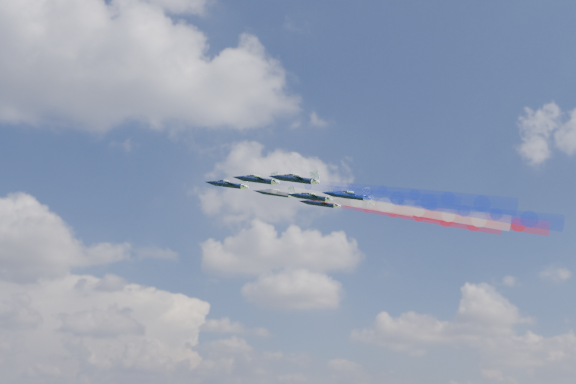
{
  "coord_description": "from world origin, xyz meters",
  "views": [
    {
      "loc": [
        -44.88,
        -171.87,
        92.57
      ],
      "look_at": [
        -17.46,
        -1.18,
        151.47
      ],
      "focal_mm": 42.7,
      "sensor_mm": 36.0,
      "label": 1
    }
  ],
  "objects": [
    {
      "name": "trail_lead",
      "position": [
        -7.1,
        -3.96,
        149.47
      ],
      "size": [
        43.38,
        20.23,
        13.67
      ],
      "primitive_type": null,
      "rotation": [
        0.2,
        -0.15,
        1.18
      ],
      "color": "white"
    },
    {
      "name": "trail_rear_right",
      "position": [
        26.97,
        -8.85,
        144.45
      ],
      "size": [
        43.38,
        20.23,
        13.67
      ],
      "primitive_type": null,
      "rotation": [
        0.2,
        -0.15,
        1.18
      ],
      "color": "red"
    },
    {
      "name": "trail_inner_right",
      "position": [
        6.81,
        0.32,
        149.13
      ],
      "size": [
        43.38,
        20.23,
        13.67
      ],
      "primitive_type": null,
      "rotation": [
        0.2,
        -0.15,
        1.18
      ],
      "color": "red"
    },
    {
      "name": "jet_rear_right",
      "position": [
        1.06,
        0.79,
        149.99
      ],
      "size": [
        16.37,
        14.79,
        7.47
      ],
      "primitive_type": null,
      "rotation": [
        0.2,
        -0.15,
        1.18
      ],
      "color": "black"
    },
    {
      "name": "jet_inner_right",
      "position": [
        -19.09,
        9.96,
        154.67
      ],
      "size": [
        16.37,
        14.79,
        7.47
      ],
      "primitive_type": null,
      "rotation": [
        0.2,
        -0.15,
        1.18
      ],
      "color": "black"
    },
    {
      "name": "jet_outer_right",
      "position": [
        -5.29,
        13.58,
        153.43
      ],
      "size": [
        16.37,
        14.79,
        7.47
      ],
      "primitive_type": null,
      "rotation": [
        0.2,
        -0.15,
        1.18
      ],
      "color": "black"
    },
    {
      "name": "trail_outer_left",
      "position": [
        7.29,
        -30.15,
        142.51
      ],
      "size": [
        43.38,
        20.23,
        13.67
      ],
      "primitive_type": null,
      "rotation": [
        0.2,
        -0.15,
        1.18
      ],
      "color": "#1930D5"
    },
    {
      "name": "jet_center_third",
      "position": [
        -11.39,
        -2.99,
        149.69
      ],
      "size": [
        16.37,
        14.79,
        7.47
      ],
      "primitive_type": null,
      "rotation": [
        0.2,
        -0.15,
        1.18
      ],
      "color": "black"
    },
    {
      "name": "trail_center_third",
      "position": [
        14.51,
        -12.64,
        144.15
      ],
      "size": [
        43.38,
        20.23,
        13.67
      ],
      "primitive_type": null,
      "rotation": [
        0.2,
        -0.15,
        1.18
      ],
      "color": "white"
    },
    {
      "name": "jet_rear_left",
      "position": [
        -4.22,
        -14.22,
        146.75
      ],
      "size": [
        16.37,
        14.79,
        7.47
      ],
      "primitive_type": null,
      "rotation": [
        0.2,
        -0.15,
        1.18
      ],
      "color": "black"
    },
    {
      "name": "jet_outer_left",
      "position": [
        -18.61,
        -20.5,
        148.05
      ],
      "size": [
        16.37,
        14.79,
        7.47
      ],
      "primitive_type": null,
      "rotation": [
        0.2,
        -0.15,
        1.18
      ],
      "color": "black"
    },
    {
      "name": "jet_lead",
      "position": [
        -33.0,
        5.69,
        155.01
      ],
      "size": [
        16.37,
        14.79,
        7.47
      ],
      "primitive_type": null,
      "rotation": [
        0.2,
        -0.15,
        1.18
      ],
      "color": "black"
    },
    {
      "name": "jet_inner_left",
      "position": [
        -26.44,
        -8.45,
        151.75
      ],
      "size": [
        16.37,
        14.79,
        7.47
      ],
      "primitive_type": null,
      "rotation": [
        0.2,
        -0.15,
        1.18
      ],
      "color": "black"
    },
    {
      "name": "trail_outer_right",
      "position": [
        20.62,
        3.94,
        147.89
      ],
      "size": [
        43.38,
        20.23,
        13.67
      ],
      "primitive_type": null,
      "rotation": [
        0.2,
        -0.15,
        1.18
      ],
      "color": "red"
    },
    {
      "name": "trail_rear_left",
      "position": [
        21.68,
        -23.87,
        141.21
      ],
      "size": [
        43.38,
        20.23,
        13.67
      ],
      "primitive_type": null,
      "rotation": [
        0.2,
        -0.15,
        1.18
      ],
      "color": "#1930D5"
    },
    {
      "name": "trail_inner_left",
      "position": [
        -0.53,
        -18.1,
        146.21
      ],
      "size": [
        43.38,
        20.23,
        13.67
      ],
      "primitive_type": null,
      "rotation": [
        0.2,
        -0.15,
        1.18
      ],
      "color": "#1930D5"
    }
  ]
}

